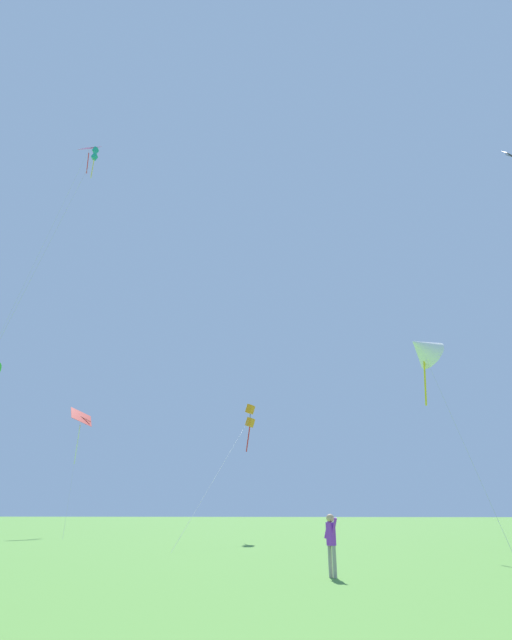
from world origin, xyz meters
TOP-DOWN VIEW (x-y plane):
  - kite_red_high at (-19.79, 35.13)m, footprint 3.38×6.27m
  - kite_teal_box at (-13.55, 20.14)m, footprint 0.37×8.37m
  - kite_orange_box at (-5.18, 30.60)m, footprint 2.11×11.23m
  - kite_white_distant at (4.66, 20.87)m, footprint 2.37×5.57m
  - kite_pink_low at (-18.07, 26.72)m, footprint 2.60×8.15m
  - person_with_spool at (-0.26, 12.17)m, footprint 0.40×0.41m

SIDE VIEW (x-z plane):
  - person_with_spool at x=-0.26m, z-range 0.16..1.71m
  - kite_orange_box at x=-5.18m, z-range 3.39..11.93m
  - kite_red_high at x=-19.79m, z-range 3.23..12.87m
  - kite_white_distant at x=4.66m, z-range 3.97..13.89m
  - kite_teal_box at x=-13.55m, z-range 10.13..33.00m
  - kite_pink_low at x=-18.07m, z-range 12.53..42.30m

